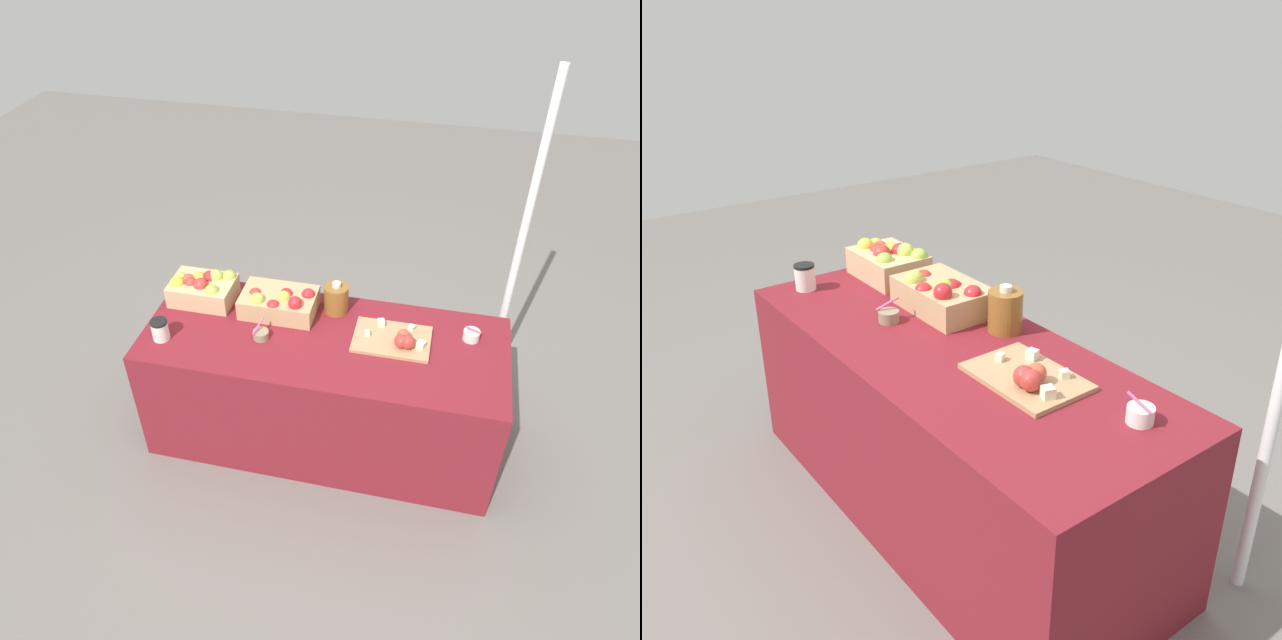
{
  "view_description": "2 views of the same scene",
  "coord_description": "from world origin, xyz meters",
  "views": [
    {
      "loc": [
        0.51,
        -2.34,
        2.82
      ],
      "look_at": [
        -0.03,
        0.05,
        0.81
      ],
      "focal_mm": 34.22,
      "sensor_mm": 36.0,
      "label": 1
    },
    {
      "loc": [
        1.84,
        -1.32,
        1.9
      ],
      "look_at": [
        -0.01,
        0.05,
        0.83
      ],
      "focal_mm": 39.0,
      "sensor_mm": 36.0,
      "label": 2
    }
  ],
  "objects": [
    {
      "name": "ground_plane",
      "position": [
        0.0,
        0.0,
        0.0
      ],
      "size": [
        10.0,
        10.0,
        0.0
      ],
      "primitive_type": "plane",
      "color": "slate"
    },
    {
      "name": "table",
      "position": [
        0.0,
        0.0,
        0.37
      ],
      "size": [
        1.9,
        0.76,
        0.74
      ],
      "primitive_type": "cube",
      "color": "maroon",
      "rests_on": "ground_plane"
    },
    {
      "name": "apple_crate_left",
      "position": [
        -0.74,
        0.18,
        0.82
      ],
      "size": [
        0.35,
        0.25,
        0.17
      ],
      "color": "tan",
      "rests_on": "table"
    },
    {
      "name": "apple_crate_middle",
      "position": [
        -0.28,
        0.16,
        0.81
      ],
      "size": [
        0.4,
        0.26,
        0.17
      ],
      "color": "tan",
      "rests_on": "table"
    },
    {
      "name": "cutting_board_front",
      "position": [
        0.37,
        0.04,
        0.77
      ],
      "size": [
        0.4,
        0.28,
        0.09
      ],
      "color": "tan",
      "rests_on": "table"
    },
    {
      "name": "sample_bowl_near",
      "position": [
        -0.32,
        -0.07,
        0.76
      ],
      "size": [
        0.08,
        0.09,
        0.1
      ],
      "color": "gray",
      "rests_on": "table"
    },
    {
      "name": "sample_bowl_mid",
      "position": [
        0.75,
        0.16,
        0.77
      ],
      "size": [
        0.09,
        0.09,
        0.1
      ],
      "color": "silver",
      "rests_on": "table"
    },
    {
      "name": "cider_jug",
      "position": [
        0.01,
        0.24,
        0.82
      ],
      "size": [
        0.13,
        0.13,
        0.19
      ],
      "color": "brown",
      "rests_on": "table"
    },
    {
      "name": "coffee_cup",
      "position": [
        -0.82,
        -0.19,
        0.8
      ],
      "size": [
        0.09,
        0.09,
        0.11
      ],
      "color": "silver",
      "rests_on": "table"
    }
  ]
}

